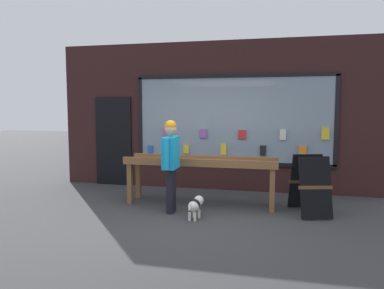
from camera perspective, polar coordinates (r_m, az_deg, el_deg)
ground_plane at (r=6.39m, az=-0.50°, el=-11.19°), size 40.00×40.00×0.00m
shopfront_facade at (r=8.46m, az=3.37°, el=4.24°), size 7.28×0.29×3.31m
display_table_main at (r=7.11m, az=1.29°, el=-3.32°), size 2.89×0.64×0.92m
person_browsing at (r=6.56m, az=-3.25°, el=-2.25°), size 0.23×0.65×1.64m
small_dog at (r=6.31m, az=0.50°, el=-9.17°), size 0.23×0.54×0.36m
sandwich_board_sign at (r=6.85m, az=17.52°, el=-5.80°), size 0.73×0.93×1.02m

